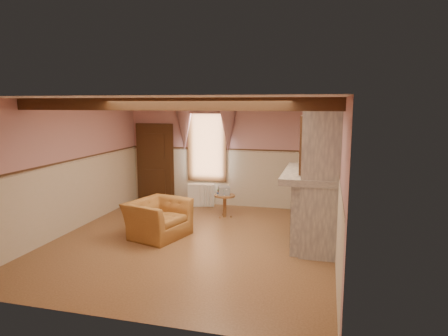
% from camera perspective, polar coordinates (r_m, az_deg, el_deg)
% --- Properties ---
extents(floor, '(5.50, 6.00, 0.01)m').
position_cam_1_polar(floor, '(8.09, -4.49, -10.40)').
color(floor, brown).
rests_on(floor, ground).
extents(ceiling, '(5.50, 6.00, 0.01)m').
position_cam_1_polar(ceiling, '(7.63, -4.76, 9.84)').
color(ceiling, silver).
rests_on(ceiling, wall_back).
extents(wall_back, '(5.50, 0.02, 2.80)m').
position_cam_1_polar(wall_back, '(10.58, 0.72, 2.08)').
color(wall_back, '#B07A7C').
rests_on(wall_back, floor).
extents(wall_front, '(5.50, 0.02, 2.80)m').
position_cam_1_polar(wall_front, '(5.07, -15.89, -6.13)').
color(wall_front, '#B07A7C').
rests_on(wall_front, floor).
extents(wall_left, '(0.02, 6.00, 2.80)m').
position_cam_1_polar(wall_left, '(9.01, -21.37, 0.20)').
color(wall_left, '#B07A7C').
rests_on(wall_left, floor).
extents(wall_right, '(0.02, 6.00, 2.80)m').
position_cam_1_polar(wall_right, '(7.32, 16.17, -1.48)').
color(wall_right, '#B07A7C').
rests_on(wall_right, floor).
extents(wainscot, '(5.50, 6.00, 1.50)m').
position_cam_1_polar(wainscot, '(7.87, -4.56, -5.25)').
color(wainscot, beige).
rests_on(wainscot, floor).
extents(chair_rail, '(5.50, 6.00, 0.08)m').
position_cam_1_polar(chair_rail, '(7.72, -4.63, 0.15)').
color(chair_rail, black).
rests_on(chair_rail, wainscot).
extents(firebox, '(0.20, 0.95, 0.90)m').
position_cam_1_polar(firebox, '(8.13, 10.44, -7.09)').
color(firebox, black).
rests_on(firebox, floor).
extents(armchair, '(1.30, 1.40, 0.75)m').
position_cam_1_polar(armchair, '(8.36, -9.42, -7.16)').
color(armchair, '#9E662D').
rests_on(armchair, floor).
extents(side_table, '(0.55, 0.55, 0.55)m').
position_cam_1_polar(side_table, '(9.64, 0.09, -5.44)').
color(side_table, brown).
rests_on(side_table, floor).
extents(book_stack, '(0.35, 0.39, 0.20)m').
position_cam_1_polar(book_stack, '(9.60, -0.02, -3.20)').
color(book_stack, '#B7AD8C').
rests_on(book_stack, side_table).
extents(radiator, '(0.72, 0.34, 0.60)m').
position_cam_1_polar(radiator, '(10.68, -3.30, -3.87)').
color(radiator, white).
rests_on(radiator, floor).
extents(bowl, '(0.32, 0.32, 0.08)m').
position_cam_1_polar(bowl, '(7.99, 12.45, -0.03)').
color(bowl, brown).
rests_on(bowl, mantel).
extents(mantel_clock, '(0.14, 0.24, 0.20)m').
position_cam_1_polar(mantel_clock, '(8.69, 12.66, 1.10)').
color(mantel_clock, black).
rests_on(mantel_clock, mantel).
extents(oil_lamp, '(0.11, 0.11, 0.28)m').
position_cam_1_polar(oil_lamp, '(8.40, 12.59, 1.10)').
color(oil_lamp, '#C98038').
rests_on(oil_lamp, mantel).
extents(candle_red, '(0.06, 0.06, 0.16)m').
position_cam_1_polar(candle_red, '(7.37, 12.27, -0.47)').
color(candle_red, '#AF2C15').
rests_on(candle_red, mantel).
extents(jar_yellow, '(0.06, 0.06, 0.12)m').
position_cam_1_polar(jar_yellow, '(7.45, 12.29, -0.52)').
color(jar_yellow, gold).
rests_on(jar_yellow, mantel).
extents(fireplace, '(0.85, 2.00, 2.80)m').
position_cam_1_polar(fireplace, '(7.91, 13.72, -0.61)').
color(fireplace, gray).
rests_on(fireplace, floor).
extents(mantel, '(1.05, 2.05, 0.12)m').
position_cam_1_polar(mantel, '(7.92, 12.40, -0.84)').
color(mantel, gray).
rests_on(mantel, fireplace).
extents(overmantel_mirror, '(0.06, 1.44, 1.04)m').
position_cam_1_polar(overmantel_mirror, '(7.85, 11.20, 3.61)').
color(overmantel_mirror, silver).
rests_on(overmantel_mirror, fireplace).
extents(door, '(1.10, 0.10, 2.10)m').
position_cam_1_polar(door, '(11.26, -9.79, 0.57)').
color(door, black).
rests_on(door, floor).
extents(window, '(1.06, 0.08, 2.02)m').
position_cam_1_polar(window, '(10.69, -2.45, 3.48)').
color(window, white).
rests_on(window, wall_back).
extents(window_drapes, '(1.30, 0.14, 1.40)m').
position_cam_1_polar(window_drapes, '(10.56, -2.61, 6.68)').
color(window_drapes, gray).
rests_on(window_drapes, wall_back).
extents(ceiling_beam_front, '(5.50, 0.18, 0.20)m').
position_cam_1_polar(ceiling_beam_front, '(6.50, -8.29, 9.02)').
color(ceiling_beam_front, black).
rests_on(ceiling_beam_front, ceiling).
extents(ceiling_beam_back, '(5.50, 0.18, 0.20)m').
position_cam_1_polar(ceiling_beam_back, '(8.77, -2.13, 9.12)').
color(ceiling_beam_back, black).
rests_on(ceiling_beam_back, ceiling).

